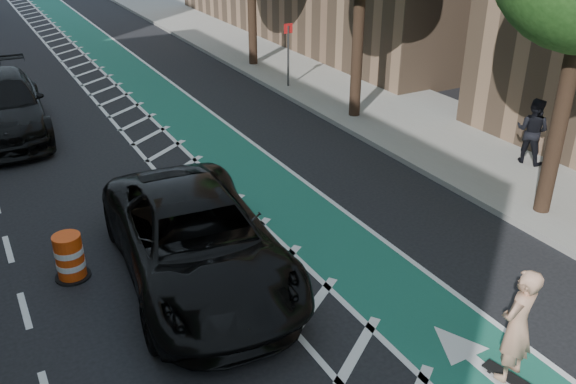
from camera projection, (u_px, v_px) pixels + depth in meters
ground at (241, 330)px, 10.56m from camera, size 120.00×120.00×0.00m
bike_lane at (194, 126)px, 19.69m from camera, size 2.00×90.00×0.01m
buffer_strip at (149, 134)px, 19.04m from camera, size 1.40×90.00×0.01m
sidewalk_right at (359, 94)px, 22.48m from camera, size 5.00×90.00×0.15m
curb_right at (302, 104)px, 21.41m from camera, size 0.12×90.00×0.16m
sign_post at (288, 54)px, 22.65m from camera, size 0.35×0.08×2.47m
skateboard at (507, 376)px, 9.45m from camera, size 0.36×0.79×0.10m
skateboarder at (517, 325)px, 9.01m from camera, size 0.78×0.59×1.92m
suv_near at (197, 241)px, 11.62m from camera, size 3.35×6.30×1.69m
suv_far at (0, 106)px, 18.69m from camera, size 2.83×6.33×1.80m
pedestrian at (532, 131)px, 16.31m from camera, size 0.95×1.06×1.80m
barrel_a at (70, 258)px, 11.81m from camera, size 0.69×0.69×0.94m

